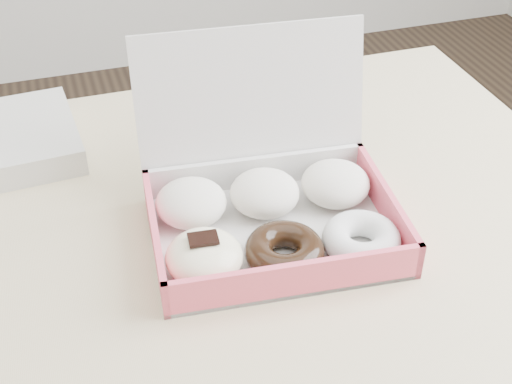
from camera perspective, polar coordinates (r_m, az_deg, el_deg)
name	(u,v)px	position (r m, az deg, el deg)	size (l,w,h in m)	color
table	(176,279)	(0.98, -6.39, -6.92)	(1.20, 0.80, 0.75)	#C9B584
donut_box	(268,207)	(0.91, 0.99, -1.20)	(0.33, 0.30, 0.22)	silver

